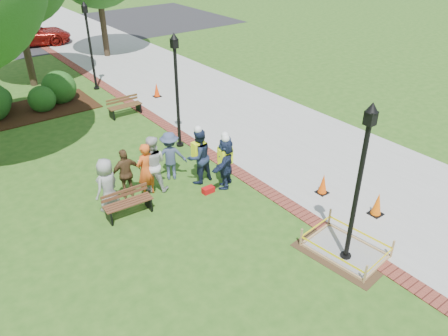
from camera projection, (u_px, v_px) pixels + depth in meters
ground at (235, 219)px, 12.68m from camera, size 100.00×100.00×0.00m
sidewalk at (190, 90)px, 22.20m from camera, size 6.00×60.00×0.02m
brick_edging at (132, 104)px, 20.50m from camera, size 0.50×60.00×0.03m
mulch_bed at (15, 114)px, 19.39m from camera, size 7.00×3.00×0.05m
parking_lot at (2, 40)px, 31.34m from camera, size 36.00×12.00×0.01m
wet_concrete_pad at (346, 244)px, 11.34m from camera, size 1.95×2.48×0.55m
bench_near at (129, 208)px, 12.75m from camera, size 1.45×0.56×0.77m
bench_far at (125, 110)px, 19.22m from camera, size 1.49×0.52×0.80m
cone_front at (377, 205)px, 12.70m from camera, size 0.38×0.38×0.75m
cone_back at (323, 184)px, 13.71m from camera, size 0.35×0.35×0.69m
cone_far at (157, 90)px, 21.17m from camera, size 0.35×0.35×0.70m
toolbox at (208, 190)px, 13.87m from camera, size 0.39×0.22×0.19m
lamp_near at (360, 175)px, 10.02m from camera, size 0.28×0.28×4.26m
lamp_mid at (177, 83)px, 15.55m from camera, size 0.28×0.28×4.26m
lamp_far at (89, 40)px, 21.08m from camera, size 0.28×0.28×4.26m
shrub_c at (44, 110)px, 19.89m from camera, size 1.21×1.21×1.21m
shrub_d at (62, 101)px, 20.85m from camera, size 1.58×1.58×1.58m
shrub_e at (2, 108)px, 20.05m from camera, size 1.09×1.09×1.09m
casual_person_a at (107, 185)px, 12.68m from camera, size 0.65×0.56×1.70m
casual_person_b at (146, 170)px, 13.38m from camera, size 0.64×0.49×1.78m
casual_person_c at (152, 164)px, 13.60m from camera, size 0.71×0.66×1.88m
casual_person_d at (126, 174)px, 13.34m from camera, size 0.54×0.36×1.63m
casual_person_e at (170, 156)px, 14.28m from camera, size 0.63×0.55×1.67m
hivis_worker_a at (225, 161)px, 13.83m from camera, size 0.64×0.60×1.83m
hivis_worker_b at (225, 159)px, 13.94m from camera, size 0.64×0.53×1.87m
hivis_worker_c at (199, 155)px, 14.02m from camera, size 0.63×0.44×2.01m
parked_car_c at (35, 45)px, 30.02m from camera, size 3.06×4.90×1.48m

